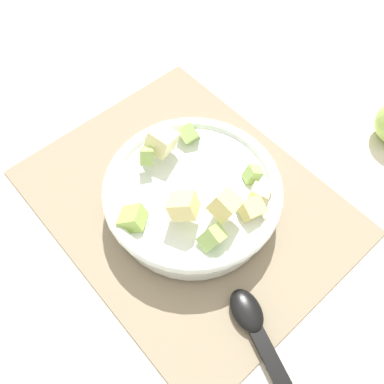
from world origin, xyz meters
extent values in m
plane|color=silver|center=(0.00, 0.00, 0.00)|extent=(2.40, 2.40, 0.00)
cube|color=gray|center=(0.00, 0.00, 0.00)|extent=(0.44, 0.35, 0.01)
cylinder|color=white|center=(-0.01, 0.00, 0.03)|extent=(0.22, 0.22, 0.05)
torus|color=white|center=(-0.01, 0.00, 0.05)|extent=(0.24, 0.24, 0.02)
cube|color=#A3CC6B|center=(-0.05, -0.07, 0.06)|extent=(0.02, 0.03, 0.03)
cube|color=#A3CC6B|center=(0.05, -0.05, 0.06)|extent=(0.03, 0.03, 0.04)
cube|color=beige|center=(-0.08, -0.05, 0.06)|extent=(0.03, 0.04, 0.03)
cube|color=#E5D684|center=(-0.07, 0.00, 0.09)|extent=(0.04, 0.04, 0.04)
cube|color=#9EC656|center=(0.00, 0.09, 0.06)|extent=(0.05, 0.04, 0.04)
cube|color=#E5D684|center=(-0.09, -0.03, 0.06)|extent=(0.04, 0.03, 0.03)
cube|color=beige|center=(0.06, -0.01, 0.08)|extent=(0.04, 0.05, 0.04)
cube|color=#E5D684|center=(-0.04, 0.04, 0.09)|extent=(0.05, 0.04, 0.04)
cube|color=#A3CC6B|center=(-0.09, 0.03, 0.07)|extent=(0.03, 0.03, 0.04)
cube|color=#A3CC6B|center=(0.05, 0.02, 0.08)|extent=(0.03, 0.03, 0.03)
ellipsoid|color=black|center=(-0.17, 0.05, 0.01)|extent=(0.06, 0.05, 0.01)
camera|label=1|loc=(-0.23, 0.19, 0.52)|focal=38.49mm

